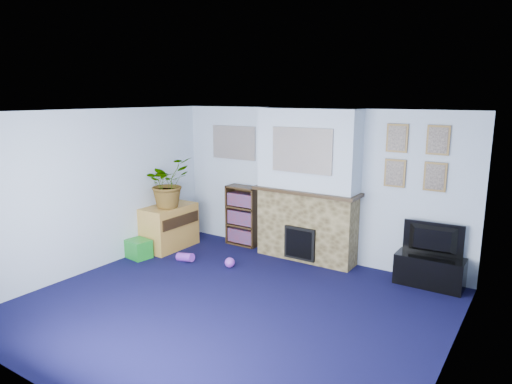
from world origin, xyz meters
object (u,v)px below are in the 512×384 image
Objects in this scene: bookshelf at (243,217)px; sideboard at (169,228)px; television at (432,240)px; tv_stand at (429,270)px.

sideboard is at bearing -139.02° from bookshelf.
bookshelf is 1.10× the size of sideboard.
bookshelf is at bearing -5.21° from television.
television is at bearing 90.00° from tv_stand.
sideboard is (-0.97, -0.84, -0.15)m from bookshelf.
television is at bearing -1.01° from bookshelf.
sideboard is at bearing -169.56° from tv_stand.
television is 3.19m from bookshelf.
television reaches higher than tv_stand.
television reaches higher than sideboard.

